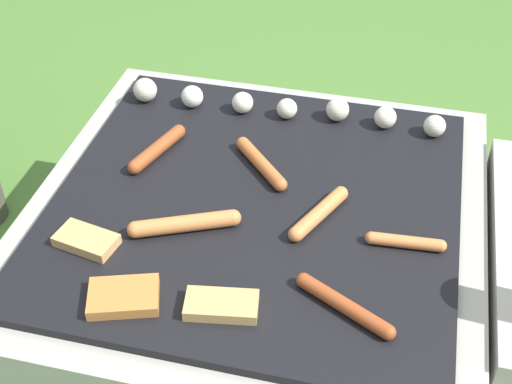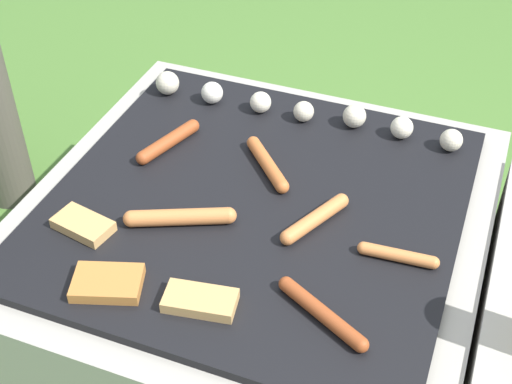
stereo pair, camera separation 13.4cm
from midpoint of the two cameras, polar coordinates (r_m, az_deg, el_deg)
ground_plane at (r=1.63m, az=-2.39°, el=-11.14°), size 14.00×14.00×0.00m
grill at (r=1.49m, az=-2.59°, el=-6.50°), size 0.86×0.86×0.39m
sausage_back_right at (r=1.27m, az=8.95°, el=-4.09°), size 0.14×0.03×0.02m
sausage_front_center at (r=1.29m, az=-8.70°, el=-2.65°), size 0.19×0.10×0.03m
sausage_front_left at (r=1.48m, az=-10.49°, el=3.33°), size 0.07×0.17×0.03m
sausage_mid_right at (r=1.30m, az=2.14°, el=-1.84°), size 0.09×0.16×0.03m
sausage_back_center at (r=1.15m, az=3.75°, el=-9.20°), size 0.17×0.10×0.03m
sausage_mid_left at (r=1.42m, az=-2.30°, el=2.21°), size 0.13×0.14×0.03m
bread_slice_center at (r=1.31m, az=-16.31°, el=-3.86°), size 0.12×0.08×0.02m
bread_slice_left at (r=1.20m, az=-13.76°, el=-8.30°), size 0.13×0.11×0.02m
bread_slice_right at (r=1.16m, az=-6.13°, el=-9.15°), size 0.13×0.08×0.02m
mushroom_row at (r=1.57m, az=-0.67°, el=6.83°), size 0.69×0.08×0.05m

